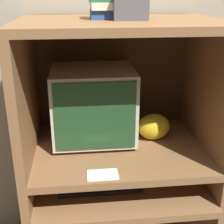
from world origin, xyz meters
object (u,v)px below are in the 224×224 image
object	(u,v)px
mouse	(154,181)
crt_monitor	(93,104)
snack_bag	(154,127)
storage_box	(130,7)
keyboard	(100,185)
book_stack	(112,7)

from	to	relation	value
mouse	crt_monitor	bearing A→B (deg)	144.07
crt_monitor	snack_bag	xyz separation A→B (m)	(0.33, -0.03, -0.13)
storage_box	mouse	bearing A→B (deg)	-32.48
keyboard	mouse	distance (m)	0.29
keyboard	book_stack	distance (m)	0.88
crt_monitor	book_stack	world-z (taller)	book_stack
snack_bag	book_stack	size ratio (longest dim) A/B	0.85
mouse	book_stack	size ratio (longest dim) A/B	0.36
keyboard	snack_bag	xyz separation A→B (m)	(0.32, 0.18, 0.24)
mouse	storage_box	distance (m)	0.88
keyboard	snack_bag	size ratio (longest dim) A/B	2.40
mouse	snack_bag	size ratio (longest dim) A/B	0.42
mouse	snack_bag	world-z (taller)	snack_bag
mouse	snack_bag	distance (m)	0.30
storage_box	crt_monitor	bearing A→B (deg)	141.48
crt_monitor	storage_box	size ratio (longest dim) A/B	2.83
mouse	storage_box	bearing A→B (deg)	147.52
snack_bag	book_stack	world-z (taller)	book_stack
mouse	snack_bag	xyz separation A→B (m)	(0.03, 0.18, 0.23)
keyboard	book_stack	size ratio (longest dim) A/B	2.05
crt_monitor	snack_bag	bearing A→B (deg)	-6.00
mouse	storage_box	xyz separation A→B (m)	(-0.13, 0.09, 0.86)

